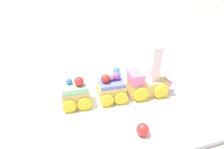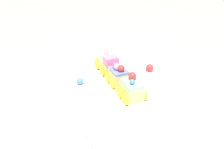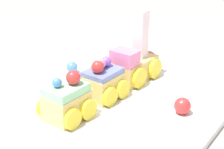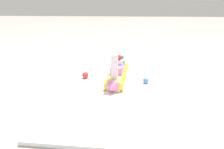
{
  "view_description": "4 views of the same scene",
  "coord_description": "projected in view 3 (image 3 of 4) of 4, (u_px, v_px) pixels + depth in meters",
  "views": [
    {
      "loc": [
        -0.15,
        -0.39,
        0.33
      ],
      "look_at": [
        -0.01,
        0.03,
        0.06
      ],
      "focal_mm": 35.0,
      "sensor_mm": 36.0,
      "label": 1
    },
    {
      "loc": [
        -0.53,
        0.29,
        0.36
      ],
      "look_at": [
        -0.03,
        0.04,
        0.05
      ],
      "focal_mm": 35.0,
      "sensor_mm": 36.0,
      "label": 2
    },
    {
      "loc": [
        -0.47,
        -0.31,
        0.3
      ],
      "look_at": [
        -0.01,
        0.0,
        0.05
      ],
      "focal_mm": 60.0,
      "sensor_mm": 36.0,
      "label": 3
    },
    {
      "loc": [
        0.64,
        0.05,
        0.28
      ],
      "look_at": [
        0.04,
        -0.01,
        0.05
      ],
      "focal_mm": 28.0,
      "sensor_mm": 36.0,
      "label": 4
    }
  ],
  "objects": [
    {
      "name": "cake_car_blueberry",
      "position": [
        103.0,
        82.0,
        0.61
      ],
      "size": [
        0.07,
        0.07,
        0.07
      ],
      "rotation": [
        0.0,
        0.0,
        -0.06
      ],
      "color": "#E5C675",
      "rests_on": "display_board"
    },
    {
      "name": "cake_car_mint",
      "position": [
        67.0,
        102.0,
        0.55
      ],
      "size": [
        0.07,
        0.07,
        0.07
      ],
      "rotation": [
        0.0,
        0.0,
        -0.06
      ],
      "color": "#E5C675",
      "rests_on": "display_board"
    },
    {
      "name": "ground_plane",
      "position": [
        117.0,
        100.0,
        0.63
      ],
      "size": [
        10.0,
        10.0,
        0.0
      ],
      "primitive_type": "plane",
      "color": "gray"
    },
    {
      "name": "gumball_red",
      "position": [
        182.0,
        106.0,
        0.56
      ],
      "size": [
        0.03,
        0.03,
        0.03
      ],
      "primitive_type": "sphere",
      "color": "red",
      "rests_on": "display_board"
    },
    {
      "name": "gumball_blue",
      "position": [
        72.0,
        67.0,
        0.71
      ],
      "size": [
        0.02,
        0.02,
        0.02
      ],
      "primitive_type": "sphere",
      "color": "#4C84E0",
      "rests_on": "display_board"
    },
    {
      "name": "cake_train_locomotive",
      "position": [
        137.0,
        62.0,
        0.68
      ],
      "size": [
        0.12,
        0.07,
        0.12
      ],
      "rotation": [
        0.0,
        0.0,
        -0.06
      ],
      "color": "#E5C675",
      "rests_on": "display_board"
    },
    {
      "name": "display_board",
      "position": [
        117.0,
        97.0,
        0.63
      ],
      "size": [
        0.73,
        0.36,
        0.01
      ],
      "primitive_type": "cube",
      "color": "white",
      "rests_on": "ground_plane"
    }
  ]
}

